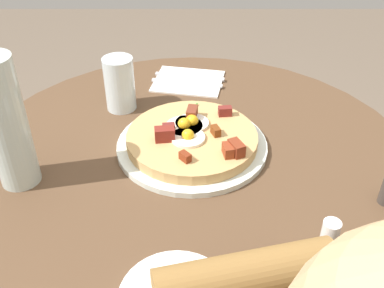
{
  "coord_description": "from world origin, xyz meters",
  "views": [
    {
      "loc": [
        0.0,
        -0.73,
        1.31
      ],
      "look_at": [
        0.0,
        0.01,
        0.78
      ],
      "focal_mm": 42.84,
      "sensor_mm": 36.0,
      "label": 1
    }
  ],
  "objects_px": {
    "dining_table": "(191,221)",
    "pizza_plate": "(193,146)",
    "breakfast_pizza": "(193,138)",
    "fork": "(189,76)",
    "water_bottle": "(5,124)",
    "knife": "(186,83)",
    "salt_shaker": "(328,236)",
    "water_glass": "(118,84)"
  },
  "relations": [
    {
      "from": "breakfast_pizza",
      "to": "water_bottle",
      "type": "height_order",
      "value": "water_bottle"
    },
    {
      "from": "water_glass",
      "to": "water_bottle",
      "type": "relative_size",
      "value": 0.5
    },
    {
      "from": "pizza_plate",
      "to": "salt_shaker",
      "type": "xyz_separation_m",
      "value": [
        0.21,
        -0.27,
        0.02
      ]
    },
    {
      "from": "water_bottle",
      "to": "dining_table",
      "type": "bearing_deg",
      "value": 12.76
    },
    {
      "from": "fork",
      "to": "knife",
      "type": "height_order",
      "value": "same"
    },
    {
      "from": "breakfast_pizza",
      "to": "fork",
      "type": "xyz_separation_m",
      "value": [
        -0.01,
        0.3,
        -0.02
      ]
    },
    {
      "from": "salt_shaker",
      "to": "knife",
      "type": "bearing_deg",
      "value": 112.79
    },
    {
      "from": "fork",
      "to": "water_glass",
      "type": "relative_size",
      "value": 1.45
    },
    {
      "from": "water_glass",
      "to": "salt_shaker",
      "type": "bearing_deg",
      "value": -48.72
    },
    {
      "from": "fork",
      "to": "water_bottle",
      "type": "height_order",
      "value": "water_bottle"
    },
    {
      "from": "dining_table",
      "to": "fork",
      "type": "height_order",
      "value": "fork"
    },
    {
      "from": "pizza_plate",
      "to": "breakfast_pizza",
      "type": "relative_size",
      "value": 1.16
    },
    {
      "from": "dining_table",
      "to": "salt_shaker",
      "type": "height_order",
      "value": "salt_shaker"
    },
    {
      "from": "dining_table",
      "to": "breakfast_pizza",
      "type": "bearing_deg",
      "value": 82.02
    },
    {
      "from": "dining_table",
      "to": "breakfast_pizza",
      "type": "distance_m",
      "value": 0.21
    },
    {
      "from": "water_glass",
      "to": "pizza_plate",
      "type": "bearing_deg",
      "value": -43.6
    },
    {
      "from": "salt_shaker",
      "to": "pizza_plate",
      "type": "bearing_deg",
      "value": 127.77
    },
    {
      "from": "dining_table",
      "to": "salt_shaker",
      "type": "relative_size",
      "value": 16.12
    },
    {
      "from": "fork",
      "to": "knife",
      "type": "xyz_separation_m",
      "value": [
        -0.01,
        -0.04,
        0.0
      ]
    },
    {
      "from": "water_bottle",
      "to": "salt_shaker",
      "type": "relative_size",
      "value": 4.37
    },
    {
      "from": "dining_table",
      "to": "knife",
      "type": "height_order",
      "value": "knife"
    },
    {
      "from": "pizza_plate",
      "to": "breakfast_pizza",
      "type": "height_order",
      "value": "breakfast_pizza"
    },
    {
      "from": "fork",
      "to": "water_bottle",
      "type": "bearing_deg",
      "value": 62.98
    },
    {
      "from": "pizza_plate",
      "to": "salt_shaker",
      "type": "relative_size",
      "value": 5.37
    },
    {
      "from": "fork",
      "to": "water_glass",
      "type": "distance_m",
      "value": 0.22
    },
    {
      "from": "dining_table",
      "to": "pizza_plate",
      "type": "bearing_deg",
      "value": 81.04
    },
    {
      "from": "knife",
      "to": "salt_shaker",
      "type": "xyz_separation_m",
      "value": [
        0.22,
        -0.53,
        0.02
      ]
    },
    {
      "from": "breakfast_pizza",
      "to": "water_glass",
      "type": "xyz_separation_m",
      "value": [
        -0.17,
        0.16,
        0.04
      ]
    },
    {
      "from": "pizza_plate",
      "to": "water_bottle",
      "type": "xyz_separation_m",
      "value": [
        -0.32,
        -0.1,
        0.12
      ]
    },
    {
      "from": "water_glass",
      "to": "water_bottle",
      "type": "xyz_separation_m",
      "value": [
        -0.15,
        -0.26,
        0.06
      ]
    },
    {
      "from": "breakfast_pizza",
      "to": "water_bottle",
      "type": "distance_m",
      "value": 0.35
    },
    {
      "from": "dining_table",
      "to": "pizza_plate",
      "type": "distance_m",
      "value": 0.19
    },
    {
      "from": "water_glass",
      "to": "breakfast_pizza",
      "type": "bearing_deg",
      "value": -43.56
    },
    {
      "from": "breakfast_pizza",
      "to": "knife",
      "type": "xyz_separation_m",
      "value": [
        -0.02,
        0.27,
        -0.02
      ]
    },
    {
      "from": "knife",
      "to": "salt_shaker",
      "type": "distance_m",
      "value": 0.58
    },
    {
      "from": "breakfast_pizza",
      "to": "salt_shaker",
      "type": "xyz_separation_m",
      "value": [
        0.21,
        -0.27,
        0.0
      ]
    },
    {
      "from": "dining_table",
      "to": "water_bottle",
      "type": "height_order",
      "value": "water_bottle"
    },
    {
      "from": "dining_table",
      "to": "water_glass",
      "type": "height_order",
      "value": "water_glass"
    },
    {
      "from": "breakfast_pizza",
      "to": "water_glass",
      "type": "height_order",
      "value": "water_glass"
    },
    {
      "from": "pizza_plate",
      "to": "water_glass",
      "type": "distance_m",
      "value": 0.24
    },
    {
      "from": "knife",
      "to": "water_bottle",
      "type": "distance_m",
      "value": 0.49
    },
    {
      "from": "dining_table",
      "to": "water_bottle",
      "type": "xyz_separation_m",
      "value": [
        -0.32,
        -0.07,
        0.3
      ]
    }
  ]
}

